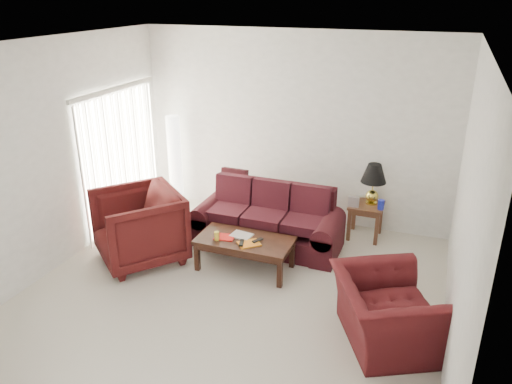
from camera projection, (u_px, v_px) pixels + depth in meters
The scene contains 19 objects.
floor at pixel (232, 294), 6.23m from camera, with size 5.00×5.00×0.00m, color beige.
blinds at pixel (121, 159), 7.74m from camera, with size 0.10×2.00×2.16m, color silver.
sofa at pixel (267, 218), 7.26m from camera, with size 2.16×0.93×0.88m, color black, non-canonical shape.
throw_pillow at pixel (234, 182), 7.87m from camera, with size 0.42×0.12×0.42m, color black.
end_table at pixel (365, 221), 7.56m from camera, with size 0.50×0.50×0.54m, color #4C211A, non-canonical shape.
table_lamp at pixel (373, 184), 7.36m from camera, with size 0.37×0.37×0.63m, color gold, non-canonical shape.
clock at pixel (354, 202), 7.35m from camera, with size 0.16×0.06×0.16m, color silver.
blue_canister at pixel (381, 205), 7.26m from camera, with size 0.09×0.09×0.15m, color #1925A8.
picture_frame at pixel (362, 196), 7.58m from camera, with size 0.12×0.02×0.15m, color silver.
floor_lamp at pixel (175, 161), 8.47m from camera, with size 0.26×0.26×1.62m, color white, non-canonical shape.
armchair_left at pixel (139, 227), 6.84m from camera, with size 1.08×1.11×1.01m, color #3B0E0D.
armchair_right at pixel (386, 312), 5.27m from camera, with size 1.14×0.99×0.74m, color #3F0E11.
coffee_table at pixel (245, 254), 6.71m from camera, with size 1.27×0.64×0.45m, color black, non-canonical shape.
magazine_red at pixel (225, 237), 6.66m from camera, with size 0.26×0.20×0.02m, color red.
magazine_white at pixel (241, 235), 6.71m from camera, with size 0.28×0.21×0.02m, color silver.
magazine_orange at pixel (249, 244), 6.49m from camera, with size 0.28×0.21×0.02m, color orange.
remote_a at pixel (242, 243), 6.47m from camera, with size 0.05×0.17×0.02m, color black.
remote_b at pixel (258, 240), 6.54m from camera, with size 0.05×0.16×0.02m, color black.
yellow_glass at pixel (217, 236), 6.58m from camera, with size 0.07×0.07×0.12m, color yellow.
Camera 1 is at (2.17, -4.82, 3.54)m, focal length 35.00 mm.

